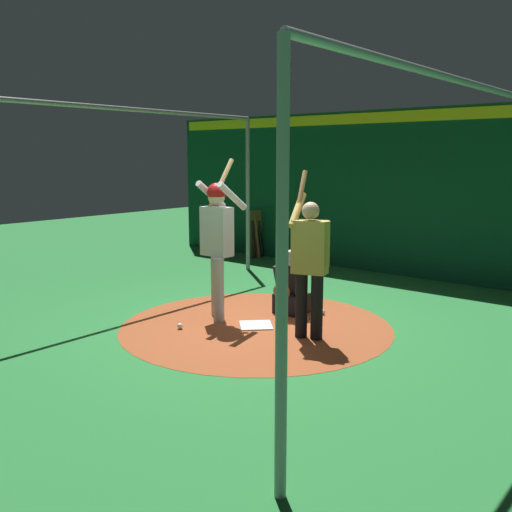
% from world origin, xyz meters
% --- Properties ---
extents(ground_plane, '(27.41, 27.41, 0.00)m').
position_xyz_m(ground_plane, '(0.00, 0.00, 0.00)').
color(ground_plane, '#287A38').
extents(dirt_circle, '(3.61, 3.61, 0.01)m').
position_xyz_m(dirt_circle, '(0.00, 0.00, 0.00)').
color(dirt_circle, '#9E4C28').
rests_on(dirt_circle, ground).
extents(home_plate, '(0.59, 0.59, 0.01)m').
position_xyz_m(home_plate, '(0.00, 0.00, 0.01)').
color(home_plate, white).
rests_on(home_plate, dirt_circle).
extents(batter, '(0.68, 0.49, 2.21)m').
position_xyz_m(batter, '(0.04, -0.65, 1.16)').
color(batter, '#B3B3B7').
rests_on(batter, ground).
extents(catcher, '(0.58, 0.40, 0.93)m').
position_xyz_m(catcher, '(-0.78, -0.01, 0.36)').
color(catcher, black).
rests_on(catcher, ground).
extents(visitor, '(0.55, 0.58, 2.06)m').
position_xyz_m(visitor, '(-0.03, 0.82, 0.99)').
color(visitor, black).
rests_on(visitor, ground).
extents(back_wall, '(0.22, 11.41, 3.10)m').
position_xyz_m(back_wall, '(-4.34, 0.00, 1.56)').
color(back_wall, '#0C3D26').
rests_on(back_wall, ground).
extents(cage_frame, '(5.79, 5.21, 2.98)m').
position_xyz_m(cage_frame, '(0.00, 0.00, 2.10)').
color(cage_frame, gray).
rests_on(cage_frame, ground).
extents(bat_rack, '(0.58, 0.19, 1.05)m').
position_xyz_m(bat_rack, '(-4.09, -3.35, 0.49)').
color(bat_rack, olive).
rests_on(bat_rack, ground).
extents(baseball_0, '(0.07, 0.07, 0.07)m').
position_xyz_m(baseball_0, '(-1.02, 0.39, 0.04)').
color(baseball_0, white).
rests_on(baseball_0, dirt_circle).
extents(baseball_1, '(0.07, 0.07, 0.07)m').
position_xyz_m(baseball_1, '(0.74, -0.68, 0.04)').
color(baseball_1, white).
rests_on(baseball_1, dirt_circle).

